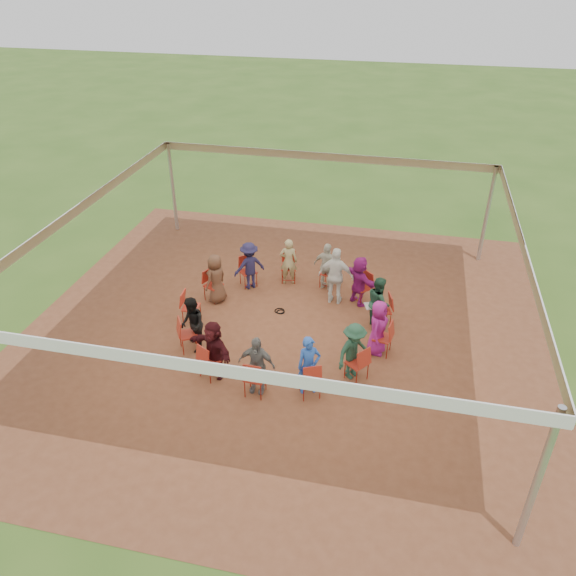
% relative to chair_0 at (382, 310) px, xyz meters
% --- Properties ---
extents(ground, '(80.00, 80.00, 0.00)m').
position_rel_chair_0_xyz_m(ground, '(-2.34, -0.76, -0.45)').
color(ground, '#36581B').
rests_on(ground, ground).
extents(dirt_patch, '(13.00, 13.00, 0.00)m').
position_rel_chair_0_xyz_m(dirt_patch, '(-2.34, -0.76, -0.44)').
color(dirt_patch, brown).
rests_on(dirt_patch, ground).
extents(tent, '(10.33, 10.33, 3.00)m').
position_rel_chair_0_xyz_m(tent, '(-2.34, -0.76, 1.92)').
color(tent, '#B2B2B7').
rests_on(tent, ground).
extents(chair_0, '(0.55, 0.54, 0.90)m').
position_rel_chair_0_xyz_m(chair_0, '(0.00, 0.00, 0.00)').
color(chair_0, '#A8281A').
rests_on(chair_0, ground).
extents(chair_1, '(0.61, 0.61, 0.90)m').
position_rel_chair_0_xyz_m(chair_1, '(-0.62, 1.00, 0.00)').
color(chair_1, '#A8281A').
rests_on(chair_1, ground).
extents(chair_2, '(0.53, 0.54, 0.90)m').
position_rel_chair_0_xyz_m(chair_2, '(-1.64, 1.59, 0.00)').
color(chair_2, '#A8281A').
rests_on(chair_2, ground).
extents(chair_3, '(0.50, 0.51, 0.90)m').
position_rel_chair_0_xyz_m(chair_3, '(-2.81, 1.65, 0.00)').
color(chair_3, '#A8281A').
rests_on(chair_3, ground).
extents(chair_4, '(0.60, 0.61, 0.90)m').
position_rel_chair_0_xyz_m(chair_4, '(-3.88, 1.15, 0.00)').
color(chair_4, '#A8281A').
rests_on(chair_4, ground).
extents(chair_5, '(0.57, 0.56, 0.90)m').
position_rel_chair_0_xyz_m(chair_5, '(-4.59, 0.22, 0.00)').
color(chair_5, '#A8281A').
rests_on(chair_5, ground).
extents(chair_6, '(0.47, 0.45, 0.90)m').
position_rel_chair_0_xyz_m(chair_6, '(-4.79, -0.94, 0.00)').
color(chair_6, '#A8281A').
rests_on(chair_6, ground).
extents(chair_7, '(0.60, 0.59, 0.90)m').
position_rel_chair_0_xyz_m(chair_7, '(-4.42, -2.06, 0.00)').
color(chair_7, '#A8281A').
rests_on(chair_7, ground).
extents(chair_8, '(0.58, 0.59, 0.90)m').
position_rel_chair_0_xyz_m(chair_8, '(-3.58, -2.88, 0.00)').
color(chair_8, '#A8281A').
rests_on(chair_8, ground).
extents(chair_9, '(0.44, 0.46, 0.90)m').
position_rel_chair_0_xyz_m(chair_9, '(-2.45, -3.22, 0.00)').
color(chair_9, '#A8281A').
rests_on(chair_9, ground).
extents(chair_10, '(0.57, 0.58, 0.90)m').
position_rel_chair_0_xyz_m(chair_10, '(-1.30, -2.99, 0.00)').
color(chair_10, '#A8281A').
rests_on(chair_10, ground).
extents(chair_11, '(0.60, 0.60, 0.90)m').
position_rel_chair_0_xyz_m(chair_11, '(-0.38, -2.25, 0.00)').
color(chair_11, '#A8281A').
rests_on(chair_11, ground).
extents(chair_12, '(0.50, 0.49, 0.90)m').
position_rel_chair_0_xyz_m(chair_12, '(0.09, -1.17, 0.00)').
color(chair_12, '#A8281A').
rests_on(chair_12, ground).
extents(person_seated_0, '(0.58, 0.77, 1.40)m').
position_rel_chair_0_xyz_m(person_seated_0, '(-0.11, -0.04, 0.26)').
color(person_seated_0, '#1F4432').
rests_on(person_seated_0, ground).
extents(person_seated_1, '(1.27, 1.25, 1.40)m').
position_rel_chair_0_xyz_m(person_seated_1, '(-0.71, 0.91, 0.26)').
color(person_seated_1, '#911975').
rests_on(person_seated_1, ground).
extents(person_seated_2, '(0.91, 0.64, 1.40)m').
position_rel_chair_0_xyz_m(person_seated_2, '(-1.67, 1.48, 0.26)').
color(person_seated_2, '#B9B7A5').
rests_on(person_seated_2, ground).
extents(person_seated_3, '(0.57, 0.43, 1.40)m').
position_rel_chair_0_xyz_m(person_seated_3, '(-2.79, 1.53, 0.26)').
color(person_seated_3, '#9C915F').
rests_on(person_seated_3, ground).
extents(person_seated_4, '(0.99, 0.92, 1.40)m').
position_rel_chair_0_xyz_m(person_seated_4, '(-3.80, 1.06, 0.26)').
color(person_seated_4, '#1D1A3C').
rests_on(person_seated_4, ground).
extents(person_seated_5, '(0.62, 0.78, 1.40)m').
position_rel_chair_0_xyz_m(person_seated_5, '(-4.48, 0.17, 0.26)').
color(person_seated_5, '#543524').
rests_on(person_seated_5, ground).
extents(person_seated_6, '(0.69, 0.79, 1.40)m').
position_rel_chair_0_xyz_m(person_seated_6, '(-4.32, -2.00, 0.26)').
color(person_seated_6, black).
rests_on(person_seated_6, ground).
extents(person_seated_7, '(1.37, 1.08, 1.40)m').
position_rel_chair_0_xyz_m(person_seated_7, '(-3.52, -2.78, 0.26)').
color(person_seated_7, '#390D12').
rests_on(person_seated_7, ground).
extents(person_seated_8, '(0.84, 0.46, 1.40)m').
position_rel_chair_0_xyz_m(person_seated_8, '(-2.45, -3.10, 0.26)').
color(person_seated_8, slate).
rests_on(person_seated_8, ground).
extents(person_seated_9, '(0.60, 0.52, 1.40)m').
position_rel_chair_0_xyz_m(person_seated_9, '(-1.35, -2.88, 0.26)').
color(person_seated_9, '#2450B3').
rests_on(person_seated_9, ground).
extents(person_seated_10, '(0.91, 0.99, 1.40)m').
position_rel_chair_0_xyz_m(person_seated_10, '(-0.48, -2.18, 0.26)').
color(person_seated_10, '#1F4432').
rests_on(person_seated_10, ground).
extents(person_seated_11, '(0.49, 0.74, 1.40)m').
position_rel_chair_0_xyz_m(person_seated_11, '(-0.03, -1.15, 0.26)').
color(person_seated_11, '#911975').
rests_on(person_seated_11, ground).
extents(standing_person, '(0.99, 0.56, 1.63)m').
position_rel_chair_0_xyz_m(standing_person, '(-1.33, 0.82, 0.37)').
color(standing_person, silver).
rests_on(standing_person, ground).
extents(cable_coil, '(0.30, 0.30, 0.03)m').
position_rel_chair_0_xyz_m(cable_coil, '(-2.68, 0.01, -0.43)').
color(cable_coil, black).
rests_on(cable_coil, ground).
extents(laptop, '(0.36, 0.41, 0.24)m').
position_rel_chair_0_xyz_m(laptop, '(-0.26, -0.09, 0.21)').
color(laptop, '#B7B7BC').
rests_on(laptop, ground).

